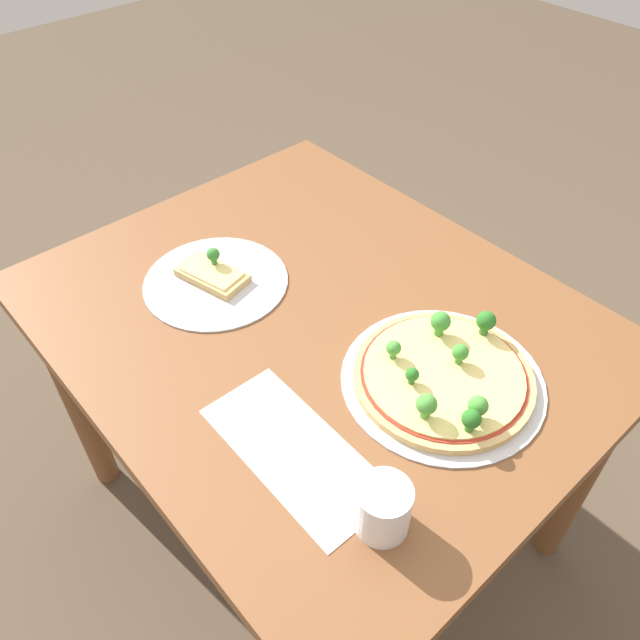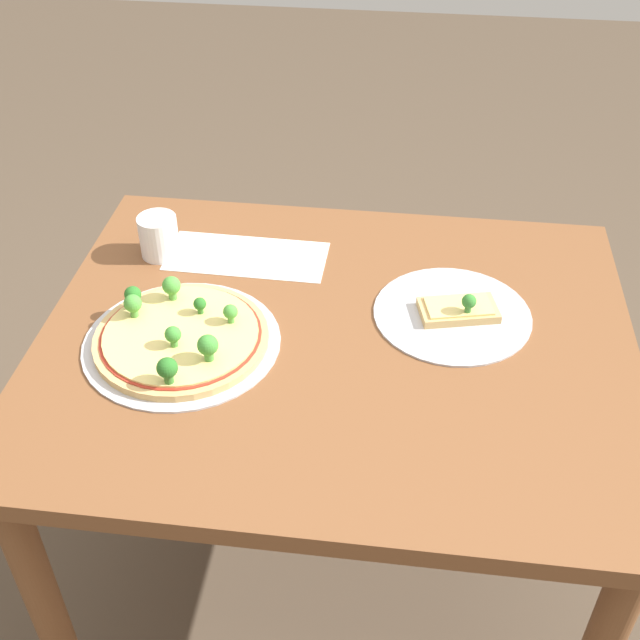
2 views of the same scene
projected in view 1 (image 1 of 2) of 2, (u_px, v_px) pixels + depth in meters
The scene contains 6 objects.
ground_plane at pixel (317, 507), 1.67m from camera, with size 8.00×8.00×0.00m, color brown.
dining_table at pixel (316, 351), 1.25m from camera, with size 1.05×0.86×0.71m.
pizza_tray_whole at pixel (444, 376), 1.05m from camera, with size 0.35×0.35×0.07m.
pizza_tray_slice at pixel (215, 278), 1.24m from camera, with size 0.29×0.29×0.06m.
drinking_cup at pixel (383, 508), 0.84m from camera, with size 0.08×0.08×0.09m, color white.
paper_menu at pixel (295, 450), 0.96m from camera, with size 0.32×0.14×0.00m, color white.
Camera 1 is at (0.64, -0.56, 1.53)m, focal length 35.00 mm.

